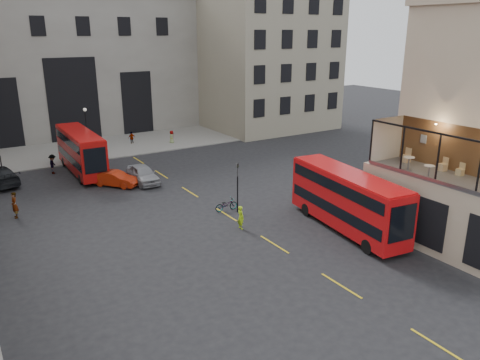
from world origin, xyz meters
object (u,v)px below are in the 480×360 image
cafe_chair_b (460,172)px  street_lamp_b (87,136)px  bus_near (347,198)px  bus_far (81,150)px  car_b (116,179)px  pedestrian_d (172,137)px  pedestrian_e (14,205)px  cafe_table_far (409,161)px  pedestrian_b (53,164)px  traffic_light_far (0,160)px  traffic_light_near (238,181)px  cafe_chair_c (443,167)px  cyclist (241,217)px  pedestrian_c (132,138)px  cafe_table_mid (429,170)px  cafe_chair_d (406,158)px  car_a (143,174)px  bicycle (226,205)px

cafe_chair_b → street_lamp_b: bearing=111.6°
bus_near → bus_far: 25.99m
car_b → pedestrian_d: size_ratio=2.54×
pedestrian_e → cafe_table_far: bearing=48.4°
pedestrian_e → pedestrian_d: bearing=126.4°
pedestrian_b → pedestrian_e: (-4.70, -10.09, 0.04)m
pedestrian_e → pedestrian_b: bearing=152.9°
traffic_light_far → pedestrian_d: (19.18, 7.16, -1.63)m
traffic_light_near → cafe_chair_c: 13.90m
cyclist → pedestrian_c: cyclist is taller
cyclist → cafe_table_mid: size_ratio=2.15×
pedestrian_c → cafe_table_mid: (5.44, -36.59, 4.33)m
cafe_chair_d → cafe_chair_b: bearing=-85.4°
cafe_table_mid → car_a: bearing=114.1°
cafe_chair_b → cafe_chair_d: 3.78m
pedestrian_e → cafe_chair_c: (22.66, -18.47, 3.89)m
traffic_light_far → bus_far: (6.91, 0.59, -0.16)m
bus_far → car_b: bearing=-76.4°
cafe_chair_b → pedestrian_e: bearing=139.1°
traffic_light_near → pedestrian_b: size_ratio=2.04×
car_a → cyclist: (1.87, -13.31, 0.03)m
cyclist → pedestrian_d: 26.71m
pedestrian_d → cafe_chair_d: (2.97, -31.35, 4.09)m
bus_near → car_a: bus_near is taller
bus_near → cyclist: bearing=146.4°
car_b → cafe_table_mid: cafe_table_mid is taller
pedestrian_b → cafe_chair_c: 33.97m
traffic_light_near → bicycle: (-0.56, 0.71, -1.95)m
pedestrian_b → cyclist: bearing=-135.4°
street_lamp_b → cafe_chair_b: bearing=-68.4°
cafe_chair_c → pedestrian_d: bearing=95.5°
street_lamp_b → pedestrian_b: (-4.52, -4.21, -1.46)m
bus_far → bicycle: (6.54, -15.88, -1.79)m
car_a → cafe_chair_c: 24.73m
pedestrian_d → cafe_chair_c: 34.32m
street_lamp_b → pedestrian_d: size_ratio=3.35×
bus_near → pedestrian_e: bus_near is taller
cafe_chair_b → car_a: bearing=117.6°
bus_far → pedestrian_b: size_ratio=5.44×
car_b → pedestrian_d: (10.89, 12.24, 0.13)m
traffic_light_far → bus_near: size_ratio=0.37×
cyclist → bus_near: bearing=-122.2°
traffic_light_far → car_b: bearing=-31.6°
traffic_light_far → pedestrian_b: size_ratio=2.04×
bicycle → cafe_table_mid: size_ratio=2.35×
traffic_light_near → pedestrian_c: (0.98, 25.35, -1.65)m
bus_near → bicycle: (-5.06, 7.38, -1.81)m
bus_far → cyclist: bearing=-73.7°
bus_near → cafe_table_far: (2.23, -2.84, 2.89)m
street_lamp_b → cyclist: bearing=-81.8°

